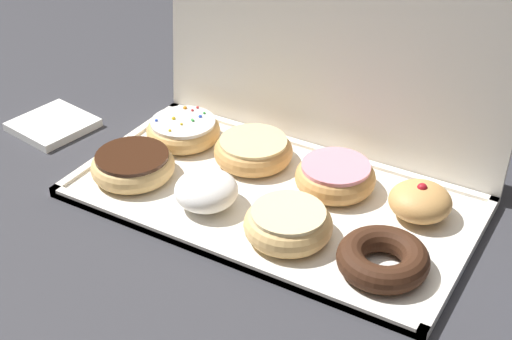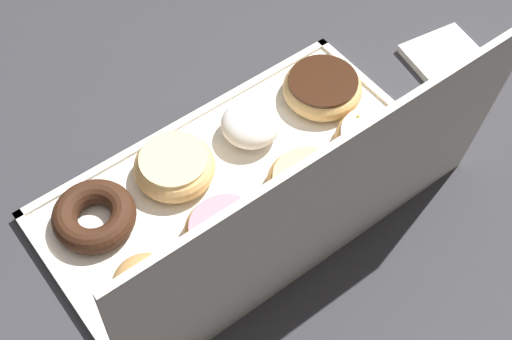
# 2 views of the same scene
# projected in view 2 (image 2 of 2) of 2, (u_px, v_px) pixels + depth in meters

# --- Properties ---
(ground_plane) EXTENTS (3.00, 3.00, 0.00)m
(ground_plane) POSITION_uv_depth(u_px,v_px,m) (241.00, 190.00, 1.00)
(ground_plane) COLOR #333338
(donut_box) EXTENTS (0.54, 0.29, 0.01)m
(donut_box) POSITION_uv_depth(u_px,v_px,m) (241.00, 187.00, 1.00)
(donut_box) COLOR silver
(donut_box) RESTS_ON ground
(box_lid_open) EXTENTS (0.54, 0.04, 0.30)m
(box_lid_open) POSITION_uv_depth(u_px,v_px,m) (326.00, 211.00, 0.80)
(box_lid_open) COLOR silver
(box_lid_open) RESTS_ON ground
(chocolate_frosted_donut_0) EXTENTS (0.12, 0.12, 0.04)m
(chocolate_frosted_donut_0) POSITION_uv_depth(u_px,v_px,m) (322.00, 88.00, 1.07)
(chocolate_frosted_donut_0) COLOR #E5B770
(chocolate_frosted_donut_0) RESTS_ON donut_box
(powdered_filled_donut_1) EXTENTS (0.09, 0.09, 0.05)m
(powdered_filled_donut_1) POSITION_uv_depth(u_px,v_px,m) (251.00, 124.00, 1.02)
(powdered_filled_donut_1) COLOR white
(powdered_filled_donut_1) RESTS_ON donut_box
(glazed_ring_donut_2) EXTENTS (0.11, 0.11, 0.04)m
(glazed_ring_donut_2) POSITION_uv_depth(u_px,v_px,m) (174.00, 166.00, 0.99)
(glazed_ring_donut_2) COLOR #E5B770
(glazed_ring_donut_2) RESTS_ON donut_box
(chocolate_cake_ring_donut_3) EXTENTS (0.11, 0.11, 0.03)m
(chocolate_cake_ring_donut_3) POSITION_uv_depth(u_px,v_px,m) (94.00, 216.00, 0.94)
(chocolate_cake_ring_donut_3) COLOR #381E11
(chocolate_cake_ring_donut_3) RESTS_ON donut_box
(sprinkle_donut_4) EXTENTS (0.11, 0.11, 0.04)m
(sprinkle_donut_4) POSITION_uv_depth(u_px,v_px,m) (375.00, 139.00, 1.02)
(sprinkle_donut_4) COLOR tan
(sprinkle_donut_4) RESTS_ON donut_box
(glazed_ring_donut_5) EXTENTS (0.12, 0.12, 0.04)m
(glazed_ring_donut_5) POSITION_uv_depth(u_px,v_px,m) (309.00, 184.00, 0.97)
(glazed_ring_donut_5) COLOR tan
(glazed_ring_donut_5) RESTS_ON donut_box
(pink_frosted_donut_6) EXTENTS (0.11, 0.11, 0.04)m
(pink_frosted_donut_6) POSITION_uv_depth(u_px,v_px,m) (226.00, 233.00, 0.93)
(pink_frosted_donut_6) COLOR tan
(pink_frosted_donut_6) RESTS_ON donut_box
(jelly_filled_donut_7) EXTENTS (0.08, 0.08, 0.05)m
(jelly_filled_donut_7) POSITION_uv_depth(u_px,v_px,m) (145.00, 283.00, 0.88)
(jelly_filled_donut_7) COLOR tan
(jelly_filled_donut_7) RESTS_ON donut_box
(napkin_stack) EXTENTS (0.13, 0.13, 0.01)m
(napkin_stack) POSITION_uv_depth(u_px,v_px,m) (446.00, 58.00, 1.14)
(napkin_stack) COLOR white
(napkin_stack) RESTS_ON ground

